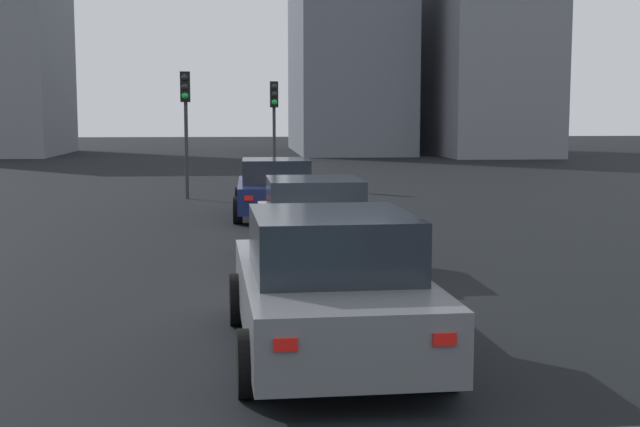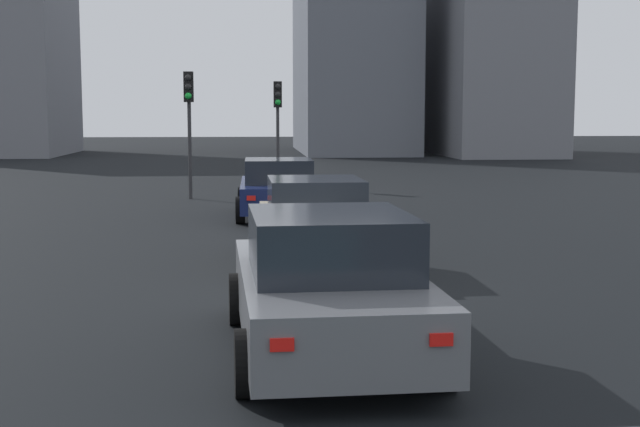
{
  "view_description": "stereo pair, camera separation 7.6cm",
  "coord_description": "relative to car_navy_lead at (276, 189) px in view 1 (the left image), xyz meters",
  "views": [
    {
      "loc": [
        -12.15,
        1.02,
        2.62
      ],
      "look_at": [
        -0.78,
        -0.04,
        1.28
      ],
      "focal_mm": 48.8,
      "sensor_mm": 36.0,
      "label": 1
    },
    {
      "loc": [
        -12.16,
        0.95,
        2.62
      ],
      "look_at": [
        -0.78,
        -0.04,
        1.28
      ],
      "focal_mm": 48.8,
      "sensor_mm": 36.0,
      "label": 2
    }
  ],
  "objects": [
    {
      "name": "building_facade_center",
      "position": [
        35.6,
        -6.12,
        5.37
      ],
      "size": [
        15.43,
        6.73,
        12.16
      ],
      "primitive_type": "cube",
      "color": "slate",
      "rests_on": "ground_plane"
    },
    {
      "name": "traffic_light_near_left",
      "position": [
        8.89,
        -0.33,
        1.94
      ],
      "size": [
        0.32,
        0.29,
        3.67
      ],
      "rotation": [
        0.0,
        0.0,
        3.17
      ],
      "color": "#2D2D30",
      "rests_on": "ground_plane"
    },
    {
      "name": "car_grey_third",
      "position": [
        -12.46,
        -0.05,
        0.04
      ],
      "size": [
        4.57,
        2.2,
        1.57
      ],
      "rotation": [
        0.0,
        0.0,
        0.04
      ],
      "color": "slate",
      "rests_on": "ground_plane"
    },
    {
      "name": "ground_plane",
      "position": [
        -9.46,
        -0.12,
        -0.81
      ],
      "size": [
        160.0,
        160.0,
        0.2
      ],
      "primitive_type": "cube",
      "color": "black"
    },
    {
      "name": "traffic_light_near_right",
      "position": [
        4.72,
        2.48,
        2.03
      ],
      "size": [
        0.32,
        0.29,
        3.81
      ],
      "rotation": [
        0.0,
        0.0,
        3.1
      ],
      "color": "#2D2D30",
      "rests_on": "ground_plane"
    },
    {
      "name": "building_facade_left",
      "position": [
        32.21,
        -14.12,
        6.4
      ],
      "size": [
        14.3,
        6.27,
        14.22
      ],
      "primitive_type": "cube",
      "color": "slate",
      "rests_on": "ground_plane"
    },
    {
      "name": "car_beige_second",
      "position": [
        -6.94,
        -0.35,
        0.02
      ],
      "size": [
        4.06,
        2.01,
        1.5
      ],
      "rotation": [
        0.0,
        0.0,
        0.01
      ],
      "color": "tan",
      "rests_on": "ground_plane"
    },
    {
      "name": "car_navy_lead",
      "position": [
        0.0,
        0.0,
        0.0
      ],
      "size": [
        4.26,
        2.12,
        1.46
      ],
      "rotation": [
        0.0,
        0.0,
        -0.01
      ],
      "color": "#141E4C",
      "rests_on": "ground_plane"
    }
  ]
}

